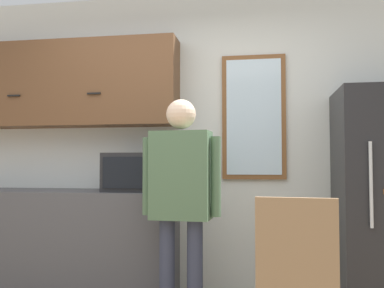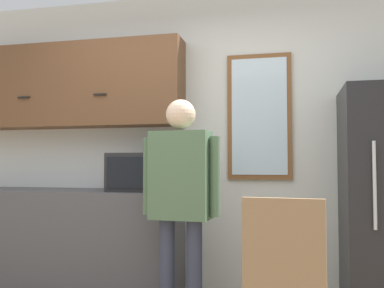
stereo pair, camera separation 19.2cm
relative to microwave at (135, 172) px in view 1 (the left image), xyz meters
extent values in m
cube|color=silver|center=(0.35, 0.39, 0.29)|extent=(6.00, 0.06, 2.70)
cube|color=#4C4C51|center=(-0.77, 0.05, -0.61)|extent=(2.16, 0.62, 0.90)
cube|color=brown|center=(-0.77, 0.21, 0.80)|extent=(2.16, 0.30, 0.78)
cube|color=black|center=(-1.15, 0.05, 0.68)|extent=(0.12, 0.01, 0.01)
cube|color=black|center=(-0.39, 0.05, 0.68)|extent=(0.12, 0.01, 0.01)
cube|color=#232326|center=(0.00, 0.00, 0.00)|extent=(0.49, 0.36, 0.32)
cube|color=black|center=(-0.04, -0.18, 0.00)|extent=(0.34, 0.01, 0.25)
cube|color=#B2B2B2|center=(0.20, -0.18, 0.00)|extent=(0.07, 0.01, 0.26)
cylinder|color=#33384C|center=(0.38, -0.49, -0.69)|extent=(0.11, 0.11, 0.75)
cylinder|color=#33384C|center=(0.58, -0.50, -0.69)|extent=(0.11, 0.11, 0.75)
cube|color=#4C6B4C|center=(0.48, -0.49, -0.01)|extent=(0.43, 0.24, 0.62)
sphere|color=beige|center=(0.48, -0.49, 0.42)|extent=(0.21, 0.21, 0.21)
cylinder|color=#4C6B4C|center=(0.23, -0.48, -0.02)|extent=(0.07, 0.07, 0.55)
cylinder|color=#4C6B4C|center=(0.73, -0.51, -0.02)|extent=(0.07, 0.07, 0.55)
cylinder|color=silver|center=(1.79, -0.33, -0.07)|extent=(0.02, 0.02, 0.60)
cube|color=#997551|center=(1.20, -1.39, -0.34)|extent=(0.38, 0.08, 0.50)
cube|color=brown|center=(0.98, 0.35, 0.49)|extent=(0.56, 0.04, 1.10)
cube|color=silver|center=(0.98, 0.33, 0.49)|extent=(0.48, 0.01, 1.02)
camera|label=1|loc=(1.04, -3.45, 0.07)|focal=40.00mm
camera|label=2|loc=(1.23, -3.41, 0.07)|focal=40.00mm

